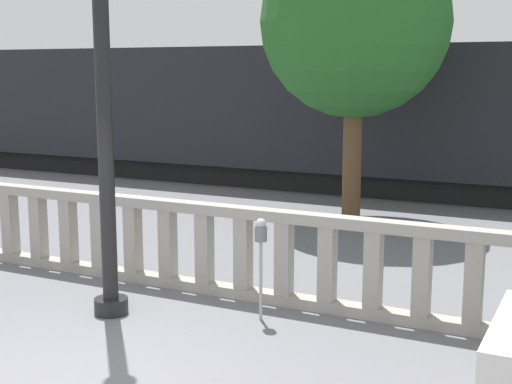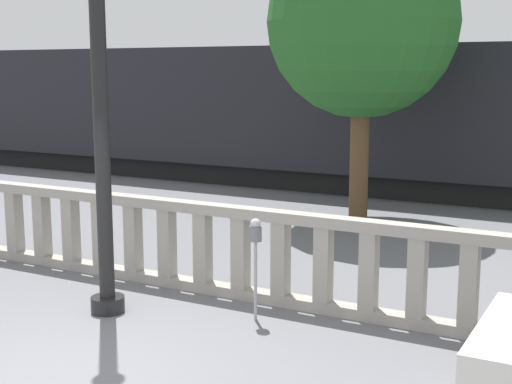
{
  "view_description": "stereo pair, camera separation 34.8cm",
  "coord_description": "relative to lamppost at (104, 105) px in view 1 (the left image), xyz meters",
  "views": [
    {
      "loc": [
        4.55,
        -5.04,
        3.03
      ],
      "look_at": [
        -0.01,
        4.12,
        1.27
      ],
      "focal_mm": 50.0,
      "sensor_mm": 36.0,
      "label": 1
    },
    {
      "loc": [
        4.86,
        -4.88,
        3.03
      ],
      "look_at": [
        -0.01,
        4.12,
        1.27
      ],
      "focal_mm": 50.0,
      "sensor_mm": 36.0,
      "label": 2
    }
  ],
  "objects": [
    {
      "name": "balustrade",
      "position": [
        0.9,
        1.3,
        -1.99
      ],
      "size": [
        16.84,
        0.24,
        1.24
      ],
      "color": "#9E998E",
      "rests_on": "ground"
    },
    {
      "name": "ground_plane",
      "position": [
        0.9,
        -1.83,
        -2.61
      ],
      "size": [
        160.0,
        160.0,
        0.0
      ],
      "primitive_type": "plane",
      "color": "slate"
    },
    {
      "name": "tree_left",
      "position": [
        0.85,
        6.71,
        1.31
      ],
      "size": [
        3.72,
        3.72,
        5.8
      ],
      "color": "brown",
      "rests_on": "ground"
    },
    {
      "name": "train_near",
      "position": [
        -3.15,
        10.46,
        -0.72
      ],
      "size": [
        27.41,
        2.83,
        4.21
      ],
      "color": "black",
      "rests_on": "ground"
    },
    {
      "name": "parking_meter",
      "position": [
        1.78,
        0.64,
        -1.61
      ],
      "size": [
        0.15,
        0.15,
        1.27
      ],
      "color": "#99999E",
      "rests_on": "ground"
    },
    {
      "name": "lamppost",
      "position": [
        0.0,
        0.0,
        0.0
      ],
      "size": [
        0.42,
        0.42,
        5.32
      ],
      "color": "black",
      "rests_on": "ground"
    }
  ]
}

